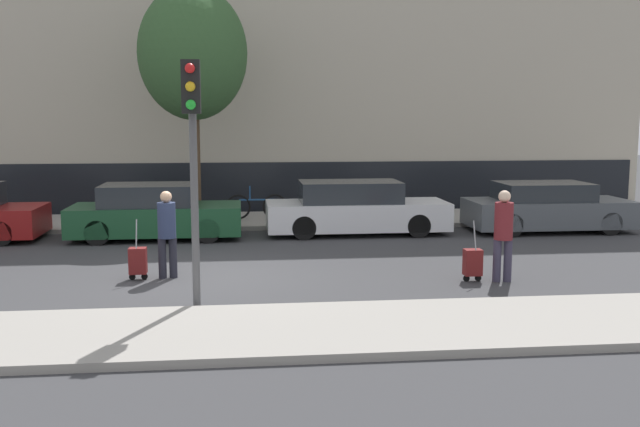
% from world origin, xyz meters
% --- Properties ---
extents(ground_plane, '(80.00, 80.00, 0.00)m').
position_xyz_m(ground_plane, '(0.00, 0.00, 0.00)').
color(ground_plane, '#38383A').
extents(sidewalk_near, '(28.00, 2.50, 0.12)m').
position_xyz_m(sidewalk_near, '(0.00, -3.75, 0.06)').
color(sidewalk_near, gray).
rests_on(sidewalk_near, ground_plane).
extents(sidewalk_far, '(28.00, 3.00, 0.12)m').
position_xyz_m(sidewalk_far, '(0.00, 7.00, 0.06)').
color(sidewalk_far, gray).
rests_on(sidewalk_far, ground_plane).
extents(building_facade, '(28.00, 2.77, 11.37)m').
position_xyz_m(building_facade, '(0.00, 10.55, 5.67)').
color(building_facade, '#B7AD99').
rests_on(building_facade, ground_plane).
extents(parked_car_1, '(4.20, 1.79, 1.37)m').
position_xyz_m(parked_car_1, '(-1.43, 4.56, 0.64)').
color(parked_car_1, '#194728').
rests_on(parked_car_1, ground_plane).
extents(parked_car_2, '(4.69, 1.73, 1.38)m').
position_xyz_m(parked_car_2, '(3.68, 4.73, 0.65)').
color(parked_car_2, silver).
rests_on(parked_car_2, ground_plane).
extents(parked_car_3, '(4.28, 1.81, 1.30)m').
position_xyz_m(parked_car_3, '(8.83, 4.59, 0.62)').
color(parked_car_3, '#4C5156').
rests_on(parked_car_3, ground_plane).
extents(pedestrian_left, '(0.35, 0.34, 1.66)m').
position_xyz_m(pedestrian_left, '(-0.66, 0.04, 0.94)').
color(pedestrian_left, '#23232D').
rests_on(pedestrian_left, ground_plane).
extents(trolley_left, '(0.34, 0.29, 1.15)m').
position_xyz_m(trolley_left, '(-1.21, -0.06, 0.36)').
color(trolley_left, maroon).
rests_on(trolley_left, ground_plane).
extents(pedestrian_right, '(0.35, 0.34, 1.70)m').
position_xyz_m(pedestrian_right, '(5.53, -0.94, 0.97)').
color(pedestrian_right, '#383347').
rests_on(pedestrian_right, ground_plane).
extents(trolley_right, '(0.34, 0.29, 1.15)m').
position_xyz_m(trolley_right, '(4.98, -0.88, 0.36)').
color(trolley_right, maroon).
rests_on(trolley_right, ground_plane).
extents(traffic_light, '(0.28, 0.47, 3.88)m').
position_xyz_m(traffic_light, '(0.01, -2.36, 2.76)').
color(traffic_light, '#515154').
rests_on(traffic_light, ground_plane).
extents(parked_bicycle, '(1.77, 0.06, 0.96)m').
position_xyz_m(parked_bicycle, '(1.17, 6.86, 0.49)').
color(parked_bicycle, black).
rests_on(parked_bicycle, sidewalk_far).
extents(bare_tree_near_crossing, '(2.94, 2.94, 6.42)m').
position_xyz_m(bare_tree_near_crossing, '(-0.51, 6.45, 4.71)').
color(bare_tree_near_crossing, '#4C3826').
rests_on(bare_tree_near_crossing, sidewalk_far).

